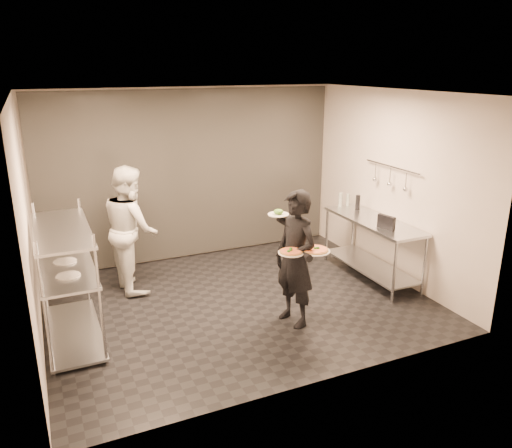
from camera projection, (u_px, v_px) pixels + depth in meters
name	position (u px, v px, depth m)	size (l,w,h in m)	color
room_shell	(208.00, 185.00, 7.46)	(5.00, 4.00, 2.80)	black
pass_rack	(67.00, 277.00, 5.80)	(0.60, 1.60, 1.50)	#ACAEB3
prep_counter	(372.00, 238.00, 7.52)	(0.60, 1.80, 0.92)	#ACAEB3
utensil_rail	(390.00, 177.00, 7.34)	(0.07, 1.20, 0.31)	#ACAEB3
waiter	(295.00, 259.00, 6.10)	(0.63, 0.41, 1.72)	black
chef	(131.00, 228.00, 7.08)	(0.88, 0.69, 1.81)	silver
pizza_plate_near	(291.00, 252.00, 5.83)	(0.31, 0.31, 0.05)	silver
pizza_plate_far	(315.00, 250.00, 5.88)	(0.36, 0.36, 0.05)	silver
salad_plate	(278.00, 213.00, 6.12)	(0.26, 0.26, 0.07)	silver
pos_monitor	(386.00, 222.00, 6.97)	(0.06, 0.28, 0.20)	black
bottle_green	(340.00, 200.00, 8.07)	(0.07, 0.07, 0.23)	gray
bottle_clear	(348.00, 200.00, 8.13)	(0.06, 0.06, 0.20)	gray
bottle_dark	(358.00, 203.00, 7.89)	(0.07, 0.07, 0.24)	black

